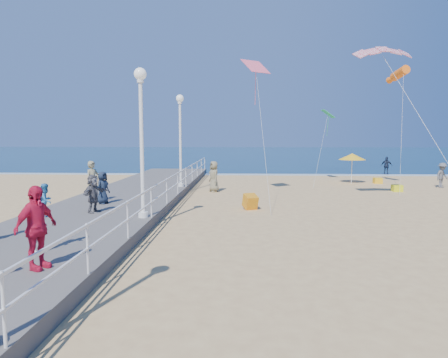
{
  "coord_description": "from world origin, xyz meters",
  "views": [
    {
      "loc": [
        -1.79,
        -14.12,
        3.32
      ],
      "look_at": [
        -2.5,
        2.0,
        1.6
      ],
      "focal_mm": 32.0,
      "sensor_mm": 36.0,
      "label": 1
    }
  ],
  "objects_px": {
    "spectator_3": "(36,228)",
    "toddler_held": "(46,201)",
    "beach_umbrella": "(352,157)",
    "spectator_4": "(103,188)",
    "beach_walker_a": "(442,175)",
    "beach_chair_left": "(378,181)",
    "beach_walker_b": "(387,166)",
    "spectator_6": "(93,181)",
    "lamp_post_mid": "(141,127)",
    "beach_walker_c": "(214,176)",
    "spectator_5": "(93,193)",
    "beach_chair_right": "(397,188)",
    "woman_holding_toddler": "(38,223)",
    "box_kite": "(250,203)"
  },
  "relations": [
    {
      "from": "beach_umbrella",
      "to": "beach_chair_left",
      "type": "bearing_deg",
      "value": 2.87
    },
    {
      "from": "spectator_4",
      "to": "beach_walker_a",
      "type": "height_order",
      "value": "spectator_4"
    },
    {
      "from": "toddler_held",
      "to": "beach_chair_right",
      "type": "xyz_separation_m",
      "value": [
        14.43,
        14.63,
        -1.49
      ]
    },
    {
      "from": "spectator_4",
      "to": "beach_umbrella",
      "type": "distance_m",
      "value": 18.07
    },
    {
      "from": "lamp_post_mid",
      "to": "beach_walker_c",
      "type": "height_order",
      "value": "lamp_post_mid"
    },
    {
      "from": "spectator_3",
      "to": "toddler_held",
      "type": "bearing_deg",
      "value": 38.5
    },
    {
      "from": "beach_chair_left",
      "to": "beach_chair_right",
      "type": "xyz_separation_m",
      "value": [
        -0.23,
        -4.17,
        0.0
      ]
    },
    {
      "from": "spectator_3",
      "to": "spectator_4",
      "type": "height_order",
      "value": "spectator_3"
    },
    {
      "from": "spectator_4",
      "to": "beach_chair_left",
      "type": "relative_size",
      "value": 2.57
    },
    {
      "from": "beach_walker_b",
      "to": "spectator_5",
      "type": "bearing_deg",
      "value": 78.3
    },
    {
      "from": "spectator_5",
      "to": "beach_walker_c",
      "type": "height_order",
      "value": "spectator_5"
    },
    {
      "from": "spectator_3",
      "to": "woman_holding_toddler",
      "type": "bearing_deg",
      "value": 46.04
    },
    {
      "from": "toddler_held",
      "to": "beach_walker_a",
      "type": "bearing_deg",
      "value": -45.83
    },
    {
      "from": "lamp_post_mid",
      "to": "spectator_6",
      "type": "height_order",
      "value": "lamp_post_mid"
    },
    {
      "from": "lamp_post_mid",
      "to": "toddler_held",
      "type": "bearing_deg",
      "value": -108.34
    },
    {
      "from": "spectator_4",
      "to": "beach_walker_b",
      "type": "bearing_deg",
      "value": -25.75
    },
    {
      "from": "beach_chair_left",
      "to": "spectator_6",
      "type": "bearing_deg",
      "value": -145.64
    },
    {
      "from": "spectator_5",
      "to": "beach_umbrella",
      "type": "height_order",
      "value": "beach_umbrella"
    },
    {
      "from": "beach_umbrella",
      "to": "beach_chair_left",
      "type": "xyz_separation_m",
      "value": [
        1.88,
        0.09,
        -1.71
      ]
    },
    {
      "from": "spectator_4",
      "to": "beach_walker_a",
      "type": "distance_m",
      "value": 21.28
    },
    {
      "from": "beach_walker_a",
      "to": "box_kite",
      "type": "relative_size",
      "value": 2.72
    },
    {
      "from": "lamp_post_mid",
      "to": "beach_chair_right",
      "type": "xyz_separation_m",
      "value": [
        13.01,
        10.34,
        -3.46
      ]
    },
    {
      "from": "spectator_3",
      "to": "beach_chair_left",
      "type": "distance_m",
      "value": 24.75
    },
    {
      "from": "toddler_held",
      "to": "beach_umbrella",
      "type": "relative_size",
      "value": 0.42
    },
    {
      "from": "beach_walker_a",
      "to": "toddler_held",
      "type": "bearing_deg",
      "value": -170.39
    },
    {
      "from": "spectator_5",
      "to": "beach_chair_left",
      "type": "relative_size",
      "value": 2.68
    },
    {
      "from": "beach_walker_a",
      "to": "beach_chair_left",
      "type": "height_order",
      "value": "beach_walker_a"
    },
    {
      "from": "beach_walker_c",
      "to": "beach_chair_right",
      "type": "bearing_deg",
      "value": 66.32
    },
    {
      "from": "spectator_6",
      "to": "beach_umbrella",
      "type": "distance_m",
      "value": 18.23
    },
    {
      "from": "toddler_held",
      "to": "spectator_5",
      "type": "height_order",
      "value": "toddler_held"
    },
    {
      "from": "box_kite",
      "to": "beach_chair_right",
      "type": "height_order",
      "value": "box_kite"
    },
    {
      "from": "beach_chair_left",
      "to": "beach_walker_b",
      "type": "bearing_deg",
      "value": 65.83
    },
    {
      "from": "lamp_post_mid",
      "to": "woman_holding_toddler",
      "type": "distance_m",
      "value": 5.34
    },
    {
      "from": "woman_holding_toddler",
      "to": "spectator_5",
      "type": "distance_m",
      "value": 5.33
    },
    {
      "from": "beach_walker_b",
      "to": "lamp_post_mid",
      "type": "bearing_deg",
      "value": 83.01
    },
    {
      "from": "beach_umbrella",
      "to": "beach_chair_left",
      "type": "height_order",
      "value": "beach_umbrella"
    },
    {
      "from": "woman_holding_toddler",
      "to": "spectator_3",
      "type": "height_order",
      "value": "spectator_3"
    },
    {
      "from": "spectator_4",
      "to": "beach_umbrella",
      "type": "bearing_deg",
      "value": -30.05
    },
    {
      "from": "beach_walker_b",
      "to": "beach_chair_right",
      "type": "bearing_deg",
      "value": 104.24
    },
    {
      "from": "spectator_3",
      "to": "spectator_4",
      "type": "relative_size",
      "value": 1.32
    },
    {
      "from": "spectator_5",
      "to": "beach_walker_c",
      "type": "xyz_separation_m",
      "value": [
        4.05,
        8.88,
        -0.21
      ]
    },
    {
      "from": "woman_holding_toddler",
      "to": "toddler_held",
      "type": "height_order",
      "value": "toddler_held"
    },
    {
      "from": "spectator_6",
      "to": "beach_chair_left",
      "type": "bearing_deg",
      "value": -27.44
    },
    {
      "from": "lamp_post_mid",
      "to": "beach_umbrella",
      "type": "relative_size",
      "value": 2.49
    },
    {
      "from": "toddler_held",
      "to": "beach_chair_left",
      "type": "distance_m",
      "value": 23.89
    },
    {
      "from": "spectator_6",
      "to": "beach_walker_b",
      "type": "height_order",
      "value": "spectator_6"
    },
    {
      "from": "beach_walker_b",
      "to": "beach_walker_c",
      "type": "xyz_separation_m",
      "value": [
        -14.22,
        -11.18,
        0.13
      ]
    },
    {
      "from": "lamp_post_mid",
      "to": "beach_chair_right",
      "type": "height_order",
      "value": "lamp_post_mid"
    },
    {
      "from": "spectator_4",
      "to": "beach_chair_left",
      "type": "distance_m",
      "value": 19.6
    },
    {
      "from": "spectator_4",
      "to": "beach_walker_c",
      "type": "xyz_separation_m",
      "value": [
        4.38,
        6.9,
        -0.18
      ]
    }
  ]
}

